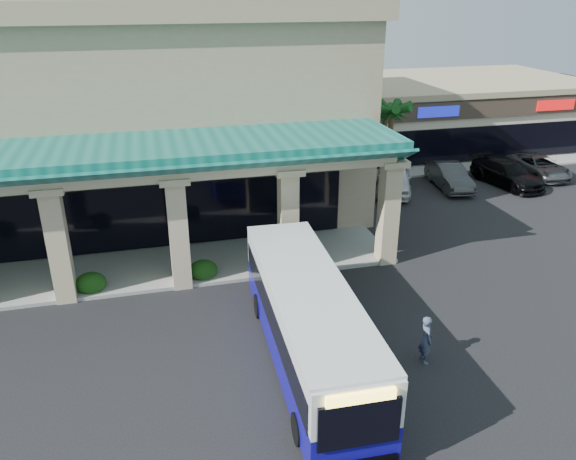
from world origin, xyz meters
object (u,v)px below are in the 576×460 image
object	(u,v)px
transit_bus	(308,324)
car_gray	(539,166)
car_red	(507,173)
pedestrian	(426,339)
car_white	(449,176)
car_silver	(394,178)

from	to	relation	value
transit_bus	car_gray	distance (m)	25.28
car_red	pedestrian	bearing A→B (deg)	-141.91
transit_bus	car_white	world-z (taller)	transit_bus
pedestrian	car_red	world-z (taller)	pedestrian
transit_bus	pedestrian	distance (m)	3.91
pedestrian	car_white	size ratio (longest dim) A/B	0.38
transit_bus	car_silver	distance (m)	17.80
car_gray	car_red	bearing A→B (deg)	-160.26
pedestrian	car_silver	size ratio (longest dim) A/B	0.34
car_white	car_gray	size ratio (longest dim) A/B	0.94
transit_bus	car_silver	bearing A→B (deg)	58.92
transit_bus	car_white	distance (m)	19.78
car_silver	car_red	size ratio (longest dim) A/B	0.97
car_white	car_red	size ratio (longest dim) A/B	0.88
pedestrian	car_white	distance (m)	18.26
car_red	car_white	bearing A→B (deg)	163.37
car_silver	car_gray	xyz separation A→B (m)	(10.38, 0.40, -0.18)
transit_bus	car_gray	bearing A→B (deg)	39.34
transit_bus	car_silver	size ratio (longest dim) A/B	2.09
pedestrian	car_gray	bearing A→B (deg)	-38.77
pedestrian	car_white	world-z (taller)	pedestrian
car_gray	car_silver	bearing A→B (deg)	-177.16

